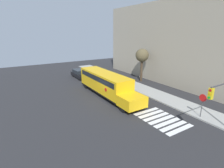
# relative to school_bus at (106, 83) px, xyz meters

# --- Properties ---
(ground_plane) EXTENTS (60.00, 60.00, 0.00)m
(ground_plane) POSITION_rel_school_bus_xyz_m (1.63, -0.87, -1.68)
(ground_plane) COLOR #28282B
(sidewalk_strip) EXTENTS (44.00, 3.00, 0.15)m
(sidewalk_strip) POSITION_rel_school_bus_xyz_m (1.63, 5.63, -1.61)
(sidewalk_strip) COLOR #9E9E99
(sidewalk_strip) RESTS_ON ground
(building_backdrop) EXTENTS (32.00, 4.00, 12.56)m
(building_backdrop) POSITION_rel_school_bus_xyz_m (1.63, 12.13, 4.60)
(building_backdrop) COLOR #9E937F
(building_backdrop) RESTS_ON ground
(crosswalk_stripes) EXTENTS (4.70, 3.20, 0.01)m
(crosswalk_stripes) POSITION_rel_school_bus_xyz_m (8.65, 1.13, -1.68)
(crosswalk_stripes) COLOR white
(crosswalk_stripes) RESTS_ON ground
(school_bus) EXTENTS (11.90, 2.57, 2.92)m
(school_bus) POSITION_rel_school_bus_xyz_m (0.00, 0.00, 0.00)
(school_bus) COLOR yellow
(school_bus) RESTS_ON ground
(parked_car) EXTENTS (4.65, 1.82, 1.42)m
(parked_car) POSITION_rel_school_bus_xyz_m (-10.55, 0.48, -0.97)
(parked_car) COLOR black
(parked_car) RESTS_ON ground
(stop_sign) EXTENTS (0.70, 0.10, 2.46)m
(stop_sign) POSITION_rel_school_bus_xyz_m (10.40, 4.50, -0.05)
(stop_sign) COLOR #38383A
(stop_sign) RESTS_ON ground
(tree_near_sidewalk) EXTENTS (2.15, 2.15, 5.45)m
(tree_near_sidewalk) POSITION_rel_school_bus_xyz_m (-2.76, 8.40, 2.57)
(tree_near_sidewalk) COLOR #423323
(tree_near_sidewalk) RESTS_ON ground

